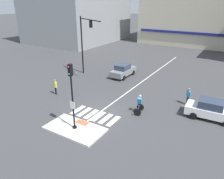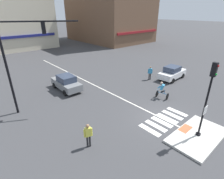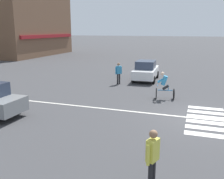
{
  "view_description": "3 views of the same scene",
  "coord_description": "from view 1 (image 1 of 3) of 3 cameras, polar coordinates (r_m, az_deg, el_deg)",
  "views": [
    {
      "loc": [
        9.74,
        -13.31,
        9.12
      ],
      "look_at": [
        -0.37,
        3.17,
        1.1
      ],
      "focal_mm": 34.24,
      "sensor_mm": 36.0,
      "label": 1
    },
    {
      "loc": [
        -10.74,
        -6.23,
        7.85
      ],
      "look_at": [
        -1.05,
        4.76,
        1.24
      ],
      "focal_mm": 28.16,
      "sensor_mm": 36.0,
      "label": 2
    },
    {
      "loc": [
        -12.16,
        0.28,
        4.16
      ],
      "look_at": [
        0.8,
        4.69,
        0.91
      ],
      "focal_mm": 40.77,
      "sensor_mm": 36.0,
      "label": 3
    }
  ],
  "objects": [
    {
      "name": "traffic_light_mast",
      "position": [
        27.69,
        -7.3,
        13.46
      ],
      "size": [
        4.98,
        2.8,
        7.4
      ],
      "color": "black",
      "rests_on": "ground"
    },
    {
      "name": "crosswalk_stripe_e",
      "position": [
        18.08,
        -1.69,
        -7.78
      ],
      "size": [
        0.44,
        1.8,
        0.01
      ],
      "primitive_type": "cube",
      "color": "silver",
      "rests_on": "ground"
    },
    {
      "name": "tactile_pad_front",
      "position": [
        17.42,
        -7.94,
        -8.7
      ],
      "size": [
        1.1,
        0.6,
        0.01
      ],
      "primitive_type": "cube",
      "color": "#DB5B38",
      "rests_on": "traffic_island"
    },
    {
      "name": "crosswalk_stripe_b",
      "position": [
        19.25,
        -7.36,
        -5.94
      ],
      "size": [
        0.44,
        1.8,
        0.01
      ],
      "primitive_type": "cube",
      "color": "silver",
      "rests_on": "ground"
    },
    {
      "name": "crosswalk_stripe_f",
      "position": [
        17.73,
        0.37,
        -8.42
      ],
      "size": [
        0.44,
        1.8,
        0.01
      ],
      "primitive_type": "cube",
      "color": "silver",
      "rests_on": "ground"
    },
    {
      "name": "pedestrian_waiting_far_side",
      "position": [
        21.25,
        19.72,
        -1.4
      ],
      "size": [
        0.41,
        0.42,
        1.67
      ],
      "color": "black",
      "rests_on": "ground"
    },
    {
      "name": "lane_centre_line",
      "position": [
        26.83,
        8.47,
        2.4
      ],
      "size": [
        0.14,
        28.0,
        0.01
      ],
      "primitive_type": "cube",
      "color": "silver",
      "rests_on": "ground"
    },
    {
      "name": "building_far_block",
      "position": [
        55.7,
        20.3,
        18.34
      ],
      "size": [
        20.03,
        16.27,
        12.61
      ],
      "color": "beige",
      "rests_on": "ground"
    },
    {
      "name": "crosswalk_stripe_c",
      "position": [
        18.84,
        -5.55,
        -6.53
      ],
      "size": [
        0.44,
        1.8,
        0.01
      ],
      "primitive_type": "cube",
      "color": "silver",
      "rests_on": "ground"
    },
    {
      "name": "building_corner_left",
      "position": [
        55.22,
        -9.18,
        21.16
      ],
      "size": [
        17.88,
        22.42,
        16.08
      ],
      "color": "gray",
      "rests_on": "ground"
    },
    {
      "name": "pedestrian_at_curb_left",
      "position": [
        22.99,
        -14.9,
        1.0
      ],
      "size": [
        0.52,
        0.33,
        1.67
      ],
      "color": "black",
      "rests_on": "ground"
    },
    {
      "name": "cyclist",
      "position": [
        18.72,
        7.31,
        -3.83
      ],
      "size": [
        0.85,
        1.19,
        1.68
      ],
      "color": "black",
      "rests_on": "ground"
    },
    {
      "name": "ground_plane",
      "position": [
        18.84,
        -4.11,
        -6.49
      ],
      "size": [
        300.0,
        300.0,
        0.0
      ],
      "primitive_type": "plane",
      "color": "#3D3D3F"
    },
    {
      "name": "traffic_island",
      "position": [
        16.88,
        -9.89,
        -10.25
      ],
      "size": [
        4.55,
        2.52,
        0.15
      ],
      "primitive_type": "cube",
      "color": "beige",
      "rests_on": "ground"
    },
    {
      "name": "crosswalk_stripe_a",
      "position": [
        19.69,
        -9.08,
        -5.37
      ],
      "size": [
        0.44,
        1.8,
        0.01
      ],
      "primitive_type": "cube",
      "color": "silver",
      "rests_on": "ground"
    },
    {
      "name": "car_grey_westbound_far",
      "position": [
        27.83,
        2.99,
        5.12
      ],
      "size": [
        1.91,
        4.13,
        1.64
      ],
      "color": "slate",
      "rests_on": "ground"
    },
    {
      "name": "car_white_cross_right",
      "position": [
        19.55,
        25.01,
        -4.92
      ],
      "size": [
        4.18,
        1.99,
        1.64
      ],
      "color": "white",
      "rests_on": "ground"
    },
    {
      "name": "crosswalk_stripe_d",
      "position": [
        18.45,
        -3.66,
        -7.15
      ],
      "size": [
        0.44,
        1.8,
        0.01
      ],
      "primitive_type": "cube",
      "color": "silver",
      "rests_on": "ground"
    },
    {
      "name": "signal_pole",
      "position": [
        15.44,
        -10.67,
        -0.53
      ],
      "size": [
        0.44,
        0.38,
        5.04
      ],
      "color": "black",
      "rests_on": "traffic_island"
    }
  ]
}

